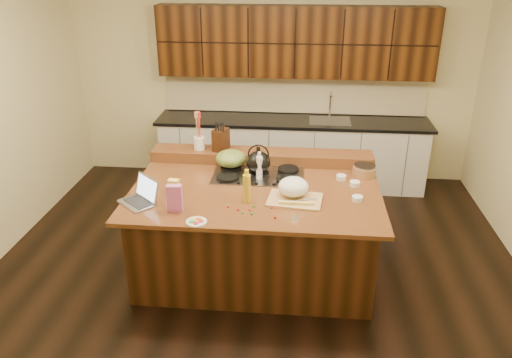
{
  "coord_description": "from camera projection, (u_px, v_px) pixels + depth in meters",
  "views": [
    {
      "loc": [
        0.41,
        -4.34,
        3.0
      ],
      "look_at": [
        0.0,
        0.05,
        1.0
      ],
      "focal_mm": 35.0,
      "sensor_mm": 36.0,
      "label": 1
    }
  ],
  "objects": [
    {
      "name": "laptop",
      "position": [
        142.0,
        196.0,
        4.54
      ],
      "size": [
        0.42,
        0.42,
        0.23
      ],
      "rotation": [
        0.0,
        0.0,
        -0.74
      ],
      "color": "#B7B7BC",
      "rests_on": "island"
    },
    {
      "name": "ramekin_c",
      "position": [
        341.0,
        177.0,
        5.01
      ],
      "size": [
        0.12,
        0.12,
        0.04
      ],
      "primitive_type": "cylinder",
      "rotation": [
        0.0,
        0.0,
        -0.29
      ],
      "color": "white",
      "rests_on": "island"
    },
    {
      "name": "gumdrop_7",
      "position": [
        228.0,
        206.0,
        4.48
      ],
      "size": [
        0.02,
        0.02,
        0.02
      ],
      "primitive_type": "ellipsoid",
      "color": "#198C26",
      "rests_on": "island"
    },
    {
      "name": "package_box",
      "position": [
        174.0,
        187.0,
        4.7
      ],
      "size": [
        0.11,
        0.08,
        0.14
      ],
      "primitive_type": "cube",
      "rotation": [
        0.0,
        0.0,
        -0.09
      ],
      "color": "#F7DA57",
      "rests_on": "island"
    },
    {
      "name": "candy_plate",
      "position": [
        196.0,
        222.0,
        4.22
      ],
      "size": [
        0.21,
        0.21,
        0.01
      ],
      "primitive_type": "cylinder",
      "rotation": [
        0.0,
        0.0,
        -0.19
      ],
      "color": "white",
      "rests_on": "island"
    },
    {
      "name": "ramekin_b",
      "position": [
        355.0,
        184.0,
        4.88
      ],
      "size": [
        0.12,
        0.12,
        0.04
      ],
      "primitive_type": "cylinder",
      "rotation": [
        0.0,
        0.0,
        0.23
      ],
      "color": "white",
      "rests_on": "island"
    },
    {
      "name": "gumdrop_2",
      "position": [
        272.0,
        208.0,
        4.44
      ],
      "size": [
        0.02,
        0.02,
        0.02
      ],
      "primitive_type": "ellipsoid",
      "color": "red",
      "rests_on": "island"
    },
    {
      "name": "gumdrop_5",
      "position": [
        252.0,
        214.0,
        4.34
      ],
      "size": [
        0.02,
        0.02,
        0.02
      ],
      "primitive_type": "ellipsoid",
      "color": "#198C26",
      "rests_on": "island"
    },
    {
      "name": "kitchen_timer",
      "position": [
        295.0,
        216.0,
        4.25
      ],
      "size": [
        0.11,
        0.11,
        0.07
      ],
      "primitive_type": "cone",
      "rotation": [
        0.0,
        0.0,
        0.44
      ],
      "color": "silver",
      "rests_on": "island"
    },
    {
      "name": "green_bowl",
      "position": [
        231.0,
        158.0,
        5.19
      ],
      "size": [
        0.41,
        0.41,
        0.17
      ],
      "primitive_type": "ellipsoid",
      "rotation": [
        0.0,
        0.0,
        0.38
      ],
      "color": "olive",
      "rests_on": "cooktop"
    },
    {
      "name": "strainer_bowl",
      "position": [
        364.0,
        171.0,
        5.1
      ],
      "size": [
        0.26,
        0.26,
        0.09
      ],
      "primitive_type": "cylinder",
      "rotation": [
        0.0,
        0.0,
        0.07
      ],
      "color": "#996B3F",
      "rests_on": "island"
    },
    {
      "name": "oil_bottle",
      "position": [
        247.0,
        189.0,
        4.51
      ],
      "size": [
        0.08,
        0.08,
        0.27
      ],
      "primitive_type": "cylinder",
      "rotation": [
        0.0,
        0.0,
        -0.08
      ],
      "color": "gold",
      "rests_on": "island"
    },
    {
      "name": "knife_block",
      "position": [
        221.0,
        139.0,
        5.4
      ],
      "size": [
        0.18,
        0.22,
        0.24
      ],
      "primitive_type": "cube",
      "rotation": [
        0.0,
        0.0,
        -0.38
      ],
      "color": "black",
      "rests_on": "back_ledge"
    },
    {
      "name": "gumdrop_1",
      "position": [
        254.0,
        206.0,
        4.47
      ],
      "size": [
        0.02,
        0.02,
        0.02
      ],
      "primitive_type": "ellipsoid",
      "color": "#198C26",
      "rests_on": "island"
    },
    {
      "name": "back_counter",
      "position": [
        293.0,
        116.0,
        6.79
      ],
      "size": [
        3.7,
        0.66,
        2.4
      ],
      "color": "silver",
      "rests_on": "ground"
    },
    {
      "name": "gumdrop_3",
      "position": [
        242.0,
        213.0,
        4.36
      ],
      "size": [
        0.02,
        0.02,
        0.02
      ],
      "primitive_type": "ellipsoid",
      "color": "#198C26",
      "rests_on": "island"
    },
    {
      "name": "pink_bag",
      "position": [
        175.0,
        198.0,
        4.36
      ],
      "size": [
        0.14,
        0.08,
        0.25
      ],
      "primitive_type": "cube",
      "rotation": [
        0.0,
        0.0,
        0.09
      ],
      "color": "#BE599E",
      "rests_on": "island"
    },
    {
      "name": "island",
      "position": [
        256.0,
        230.0,
        5.01
      ],
      "size": [
        2.4,
        1.6,
        0.92
      ],
      "color": "black",
      "rests_on": "ground"
    },
    {
      "name": "ramekin_a",
      "position": [
        357.0,
        198.0,
        4.58
      ],
      "size": [
        0.1,
        0.1,
        0.04
      ],
      "primitive_type": "cylinder",
      "rotation": [
        0.0,
        0.0,
        -0.01
      ],
      "color": "white",
      "rests_on": "island"
    },
    {
      "name": "wooden_tray",
      "position": [
        294.0,
        190.0,
        4.6
      ],
      "size": [
        0.53,
        0.42,
        0.2
      ],
      "rotation": [
        0.0,
        0.0,
        -0.11
      ],
      "color": "tan",
      "rests_on": "island"
    },
    {
      "name": "gumdrop_6",
      "position": [
        238.0,
        210.0,
        4.41
      ],
      "size": [
        0.02,
        0.02,
        0.02
      ],
      "primitive_type": "ellipsoid",
      "color": "red",
      "rests_on": "island"
    },
    {
      "name": "cooktop",
      "position": [
        258.0,
        175.0,
        5.09
      ],
      "size": [
        0.92,
        0.52,
        0.05
      ],
      "color": "gray",
      "rests_on": "island"
    },
    {
      "name": "gumdrop_4",
      "position": [
        250.0,
        210.0,
        4.41
      ],
      "size": [
        0.02,
        0.02,
        0.02
      ],
      "primitive_type": "ellipsoid",
      "color": "red",
      "rests_on": "island"
    },
    {
      "name": "utensil_crock",
      "position": [
        199.0,
        143.0,
        5.44
      ],
      "size": [
        0.15,
        0.15,
        0.14
      ],
      "primitive_type": "cylinder",
      "rotation": [
        0.0,
        0.0,
        -0.26
      ],
      "color": "white",
      "rests_on": "back_ledge"
    },
    {
      "name": "gumdrop_8",
      "position": [
        228.0,
        207.0,
        4.46
      ],
      "size": [
        0.02,
        0.02,
        0.02
      ],
      "primitive_type": "ellipsoid",
      "color": "red",
      "rests_on": "island"
    },
    {
      "name": "kettle",
      "position": [
        258.0,
        162.0,
        5.03
      ],
      "size": [
        0.32,
        0.32,
        0.22
      ],
      "primitive_type": "ellipsoid",
      "rotation": [
        0.0,
        0.0,
        -0.37
      ],
      "color": "black",
      "rests_on": "cooktop"
    },
    {
      "name": "back_ledge",
      "position": [
        262.0,
        156.0,
        5.43
      ],
      "size": [
        2.4,
        0.3,
        0.12
      ],
      "primitive_type": "cube",
      "color": "black",
      "rests_on": "island"
    },
    {
      "name": "room",
      "position": [
        255.0,
        147.0,
        4.65
      ],
      "size": [
        5.52,
        5.02,
        2.72
      ],
      "color": "black",
      "rests_on": "ground"
    },
    {
      "name": "vinegar_bottle",
      "position": [
        259.0,
        168.0,
        4.96
      ],
      "size": [
        0.07,
        0.07,
        0.25
      ],
      "primitive_type": "cylinder",
      "rotation": [
        0.0,
        0.0,
        -0.1
      ],
      "color": "silver",
      "rests_on": "island"
    },
    {
      "name": "gumdrop_0",
      "position": [
        275.0,
        217.0,
        4.28
      ],
      "size": [
        0.02,
        0.02,
        0.02
      ],
      "primitive_type": "ellipsoid",
      "color": "red",
      "rests_on": "island"
    }
  ]
}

